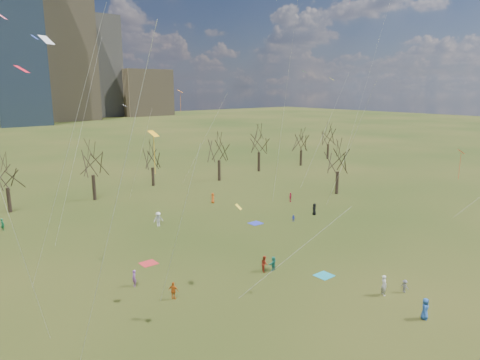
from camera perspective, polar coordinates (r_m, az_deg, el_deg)
ground at (r=43.90m, az=10.20°, el=-11.59°), size 500.00×500.00×0.00m
bare_tree_row at (r=70.99m, az=-13.10°, el=2.66°), size 113.04×29.80×9.50m
blanket_teal at (r=42.59m, az=11.15°, el=-12.39°), size 1.60×1.50×0.03m
blanket_navy at (r=56.77m, az=2.09°, el=-5.78°), size 1.60×1.50×0.03m
blanket_crimson at (r=45.42m, az=-12.08°, el=-10.81°), size 1.60×1.50×0.03m
person_0 at (r=37.37m, az=23.45°, el=-15.47°), size 0.98×0.81×1.72m
person_1 at (r=39.93m, az=18.63°, el=-13.14°), size 0.71×0.80×1.84m
person_2 at (r=42.48m, az=3.29°, el=-11.06°), size 0.92×0.98×1.60m
person_3 at (r=41.16m, az=21.11°, el=-13.06°), size 0.47×0.77×1.16m
person_4 at (r=37.76m, az=-8.86°, el=-14.38°), size 0.83×0.96×1.54m
person_5 at (r=42.82m, az=4.46°, el=-11.03°), size 1.37×0.77×1.41m
person_6 at (r=61.04m, az=9.89°, el=-3.85°), size 0.91×0.97×1.66m
person_7 at (r=40.65m, az=-13.94°, el=-12.59°), size 0.43×0.60×1.55m
person_8 at (r=57.70m, az=7.14°, el=-5.10°), size 0.44×0.51×0.92m
person_9 at (r=56.35m, az=-10.84°, el=-5.15°), size 1.35×0.96×1.89m
person_10 at (r=67.46m, az=6.73°, el=-2.29°), size 0.91×0.68×1.44m
person_12 at (r=66.39m, az=-3.66°, el=-2.40°), size 0.67×0.87×1.60m
person_13 at (r=61.49m, az=-29.11°, el=-5.21°), size 0.60×0.68×1.55m
kites_airborne at (r=52.08m, az=3.81°, el=7.49°), size 72.49×48.90×34.04m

